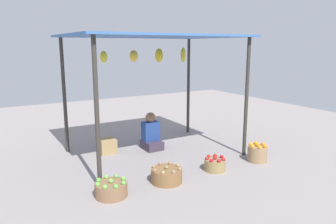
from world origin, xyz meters
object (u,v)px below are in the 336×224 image
Objects in this scene: wooden_crate_near_vendor at (107,146)px; basket_oranges at (257,153)px; basket_potatoes at (167,175)px; basket_green_apples at (111,189)px; basket_red_apples at (215,164)px; vendor_person at (151,135)px.

basket_oranges is at bearing -40.02° from wooden_crate_near_vendor.
basket_potatoes is 1.49× the size of wooden_crate_near_vendor.
basket_potatoes is 1.89m from wooden_crate_near_vendor.
basket_green_apples is at bearing -179.03° from basket_potatoes.
basket_potatoes is at bearing 179.73° from basket_red_apples.
wooden_crate_near_vendor is (0.63, 1.88, 0.04)m from basket_green_apples.
basket_potatoes is at bearing 0.97° from basket_green_apples.
basket_oranges is at bearing -50.90° from vendor_person.
basket_potatoes is (-0.59, -1.64, -0.18)m from vendor_person.
basket_potatoes is at bearing -80.37° from wooden_crate_near_vendor.
wooden_crate_near_vendor is (-0.90, 0.22, -0.15)m from vendor_person.
basket_oranges is at bearing -0.64° from basket_green_apples.
basket_potatoes is 1.35× the size of basket_red_apples.
basket_oranges reaches higher than wooden_crate_near_vendor.
basket_green_apples is 1.40× the size of wooden_crate_near_vendor.
wooden_crate_near_vendor is at bearing 99.63° from basket_potatoes.
basket_oranges is at bearing -1.41° from basket_potatoes.
basket_green_apples is at bearing -132.68° from vendor_person.
vendor_person is 2.26m from basket_green_apples.
wooden_crate_near_vendor is (-2.28, 1.91, -0.01)m from basket_oranges.
basket_oranges reaches higher than basket_potatoes.
vendor_person is at bearing 47.32° from basket_green_apples.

